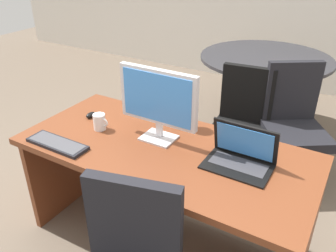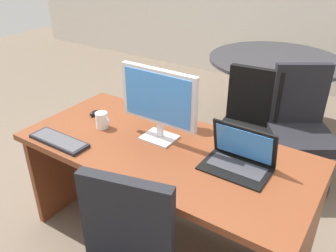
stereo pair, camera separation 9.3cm
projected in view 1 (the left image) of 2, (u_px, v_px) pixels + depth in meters
The scene contains 11 objects.
ground at pixel (242, 143), 3.50m from camera, with size 12.00×12.00×0.00m, color #6B5B4C.
desk at pixel (169, 172), 2.14m from camera, with size 1.72×0.80×0.75m.
monitor at pixel (158, 100), 1.97m from camera, with size 0.49×0.16×0.44m.
laptop at pixel (242, 152), 1.83m from camera, with size 0.35×0.23×0.22m.
keyboard at pixel (57, 144), 2.02m from camera, with size 0.39×0.13×0.02m.
mouse at pixel (91, 115), 2.33m from camera, with size 0.04×0.08×0.03m.
desk_lamp at pixel (175, 88), 2.14m from camera, with size 0.12×0.14×0.35m.
coffee_mug at pixel (100, 122), 2.17m from camera, with size 0.11×0.08×0.10m.
meeting_table at pixel (264, 75), 3.51m from camera, with size 1.30×1.30×0.79m.
meeting_chair_near at pixel (292, 135), 2.83m from camera, with size 0.64×0.65×0.98m.
meeting_chair_far at pixel (239, 134), 2.92m from camera, with size 0.56×0.56×0.91m.
Camera 1 is at (0.89, -1.46, 1.81)m, focal length 37.02 mm.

